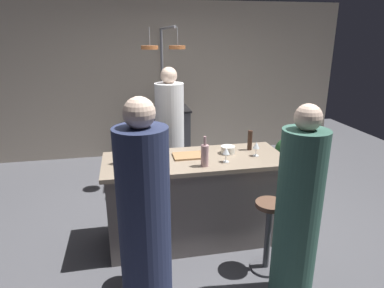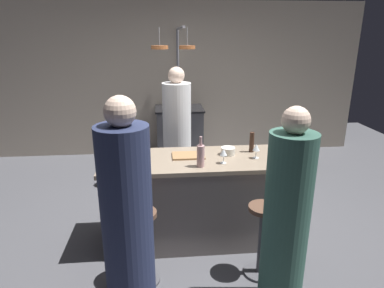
% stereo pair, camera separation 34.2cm
% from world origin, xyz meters
% --- Properties ---
extents(ground_plane, '(9.00, 9.00, 0.00)m').
position_xyz_m(ground_plane, '(0.00, 0.00, 0.00)').
color(ground_plane, '#4C4C51').
extents(back_wall, '(6.40, 0.16, 2.60)m').
position_xyz_m(back_wall, '(0.00, 2.85, 1.30)').
color(back_wall, '#BCAD99').
rests_on(back_wall, ground_plane).
extents(kitchen_island, '(1.80, 0.72, 0.90)m').
position_xyz_m(kitchen_island, '(0.00, 0.00, 0.45)').
color(kitchen_island, slate).
rests_on(kitchen_island, ground_plane).
extents(stove_range, '(0.80, 0.64, 0.89)m').
position_xyz_m(stove_range, '(0.00, 2.45, 0.45)').
color(stove_range, '#47474C').
rests_on(stove_range, ground_plane).
extents(chef, '(0.36, 0.36, 1.69)m').
position_xyz_m(chef, '(-0.11, 1.03, 0.79)').
color(chef, white).
rests_on(chef, ground_plane).
extents(bar_stool_left, '(0.28, 0.28, 0.68)m').
position_xyz_m(bar_stool_left, '(-0.49, -0.62, 0.38)').
color(bar_stool_left, '#4C4C51').
rests_on(bar_stool_left, ground_plane).
extents(guest_left, '(0.36, 0.36, 1.71)m').
position_xyz_m(guest_left, '(-0.56, -0.99, 0.79)').
color(guest_left, '#262D4C').
rests_on(guest_left, ground_plane).
extents(bar_stool_right, '(0.28, 0.28, 0.68)m').
position_xyz_m(bar_stool_right, '(0.54, -0.62, 0.38)').
color(bar_stool_right, '#4C4C51').
rests_on(bar_stool_right, ground_plane).
extents(guest_right, '(0.34, 0.34, 1.61)m').
position_xyz_m(guest_right, '(0.59, -0.98, 0.75)').
color(guest_right, '#33594C').
rests_on(guest_right, ground_plane).
extents(overhead_pot_rack, '(0.56, 1.56, 2.17)m').
position_xyz_m(overhead_pot_rack, '(-0.05, 2.01, 1.62)').
color(overhead_pot_rack, gray).
rests_on(overhead_pot_rack, ground_plane).
extents(potted_plant, '(0.36, 0.36, 0.52)m').
position_xyz_m(potted_plant, '(1.80, 1.56, 0.30)').
color(potted_plant, brown).
rests_on(potted_plant, ground_plane).
extents(cutting_board, '(0.32, 0.22, 0.02)m').
position_xyz_m(cutting_board, '(-0.05, 0.06, 0.91)').
color(cutting_board, '#997047').
rests_on(cutting_board, kitchen_island).
extents(pepper_mill, '(0.05, 0.05, 0.21)m').
position_xyz_m(pepper_mill, '(0.62, 0.14, 1.01)').
color(pepper_mill, '#382319').
rests_on(pepper_mill, kitchen_island).
extents(wine_bottle_white, '(0.07, 0.07, 0.29)m').
position_xyz_m(wine_bottle_white, '(-0.53, -0.19, 1.01)').
color(wine_bottle_white, gray).
rests_on(wine_bottle_white, kitchen_island).
extents(wine_bottle_rose, '(0.07, 0.07, 0.29)m').
position_xyz_m(wine_bottle_rose, '(0.05, -0.22, 1.01)').
color(wine_bottle_rose, '#B78C8E').
rests_on(wine_bottle_rose, kitchen_island).
extents(wine_bottle_green, '(0.07, 0.07, 0.32)m').
position_xyz_m(wine_bottle_green, '(-0.68, -0.01, 1.03)').
color(wine_bottle_green, '#193D23').
rests_on(wine_bottle_green, kitchen_island).
extents(wine_glass_near_left_guest, '(0.07, 0.07, 0.15)m').
position_xyz_m(wine_glass_near_left_guest, '(0.27, -0.16, 1.01)').
color(wine_glass_near_left_guest, silver).
rests_on(wine_glass_near_left_guest, kitchen_island).
extents(wine_glass_near_right_guest, '(0.07, 0.07, 0.15)m').
position_xyz_m(wine_glass_near_right_guest, '(0.61, -0.05, 1.01)').
color(wine_glass_near_right_guest, silver).
rests_on(wine_glass_near_right_guest, kitchen_island).
extents(mixing_bowl_ceramic, '(0.14, 0.14, 0.08)m').
position_xyz_m(mixing_bowl_ceramic, '(0.36, 0.08, 0.94)').
color(mixing_bowl_ceramic, silver).
rests_on(mixing_bowl_ceramic, kitchen_island).
extents(mixing_bowl_steel, '(0.20, 0.20, 0.06)m').
position_xyz_m(mixing_bowl_steel, '(-0.67, 0.16, 0.93)').
color(mixing_bowl_steel, '#B7B7BC').
rests_on(mixing_bowl_steel, kitchen_island).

